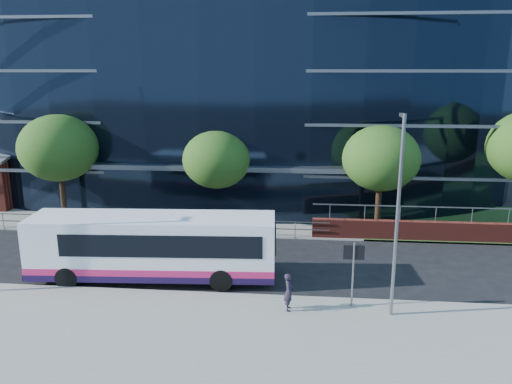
# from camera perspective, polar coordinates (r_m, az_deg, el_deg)

# --- Properties ---
(ground) EXTENTS (200.00, 200.00, 0.00)m
(ground) POSITION_cam_1_polar(r_m,az_deg,el_deg) (23.13, -0.92, -10.96)
(ground) COLOR black
(ground) RESTS_ON ground
(pavement_near) EXTENTS (80.00, 8.00, 0.15)m
(pavement_near) POSITION_cam_1_polar(r_m,az_deg,el_deg) (18.71, -2.68, -17.16)
(pavement_near) COLOR gray
(pavement_near) RESTS_ON ground
(kerb) EXTENTS (80.00, 0.25, 0.16)m
(kerb) POSITION_cam_1_polar(r_m,az_deg,el_deg) (22.20, -1.21, -11.85)
(kerb) COLOR gray
(kerb) RESTS_ON ground
(yellow_line_outer) EXTENTS (80.00, 0.08, 0.01)m
(yellow_line_outer) POSITION_cam_1_polar(r_m,az_deg,el_deg) (22.41, -1.15, -11.80)
(yellow_line_outer) COLOR gold
(yellow_line_outer) RESTS_ON ground
(yellow_line_inner) EXTENTS (80.00, 0.08, 0.01)m
(yellow_line_inner) POSITION_cam_1_polar(r_m,az_deg,el_deg) (22.54, -1.10, -11.63)
(yellow_line_inner) COLOR gold
(yellow_line_inner) RESTS_ON ground
(far_forecourt) EXTENTS (50.00, 8.00, 0.10)m
(far_forecourt) POSITION_cam_1_polar(r_m,az_deg,el_deg) (34.32, -8.90, -2.64)
(far_forecourt) COLOR gray
(far_forecourt) RESTS_ON ground
(glass_office) EXTENTS (44.00, 23.10, 16.00)m
(glass_office) POSITION_cam_1_polar(r_m,az_deg,el_deg) (42.22, -3.31, 11.54)
(glass_office) COLOR black
(glass_office) RESTS_ON ground
(guard_railings) EXTENTS (24.00, 0.05, 1.10)m
(guard_railings) POSITION_cam_1_polar(r_m,az_deg,el_deg) (31.02, -14.34, -3.22)
(guard_railings) COLOR slate
(guard_railings) RESTS_ON ground
(apartment_block) EXTENTS (60.00, 42.00, 30.00)m
(apartment_block) POSITION_cam_1_polar(r_m,az_deg,el_deg) (83.53, 26.99, 13.40)
(apartment_block) COLOR #2D511E
(apartment_block) RESTS_ON ground
(street_sign) EXTENTS (0.85, 0.09, 2.80)m
(street_sign) POSITION_cam_1_polar(r_m,az_deg,el_deg) (20.82, 11.09, -7.71)
(street_sign) COLOR slate
(street_sign) RESTS_ON pavement_near
(tree_far_a) EXTENTS (4.95, 4.95, 6.98)m
(tree_far_a) POSITION_cam_1_polar(r_m,az_deg,el_deg) (33.91, -21.63, 4.69)
(tree_far_a) COLOR black
(tree_far_a) RESTS_ON ground
(tree_far_b) EXTENTS (4.29, 4.29, 6.05)m
(tree_far_b) POSITION_cam_1_polar(r_m,az_deg,el_deg) (31.31, -4.51, 3.72)
(tree_far_b) COLOR black
(tree_far_b) RESTS_ON ground
(tree_far_c) EXTENTS (4.62, 4.62, 6.51)m
(tree_far_c) POSITION_cam_1_polar(r_m,az_deg,el_deg) (30.66, 14.10, 3.75)
(tree_far_c) COLOR black
(tree_far_c) RESTS_ON ground
(tree_dist_e) EXTENTS (4.62, 4.62, 6.51)m
(tree_dist_e) POSITION_cam_1_polar(r_m,az_deg,el_deg) (64.80, 25.17, 8.02)
(tree_dist_e) COLOR black
(tree_dist_e) RESTS_ON ground
(streetlight_east) EXTENTS (0.15, 0.77, 8.00)m
(streetlight_east) POSITION_cam_1_polar(r_m,az_deg,el_deg) (19.76, 15.89, -2.15)
(streetlight_east) COLOR slate
(streetlight_east) RESTS_ON pavement_near
(city_bus) EXTENTS (11.58, 3.30, 3.10)m
(city_bus) POSITION_cam_1_polar(r_m,az_deg,el_deg) (23.92, -11.45, -6.13)
(city_bus) COLOR white
(city_bus) RESTS_ON ground
(pedestrian) EXTENTS (0.38, 0.58, 1.57)m
(pedestrian) POSITION_cam_1_polar(r_m,az_deg,el_deg) (20.64, 3.76, -11.31)
(pedestrian) COLOR #231C2A
(pedestrian) RESTS_ON pavement_near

